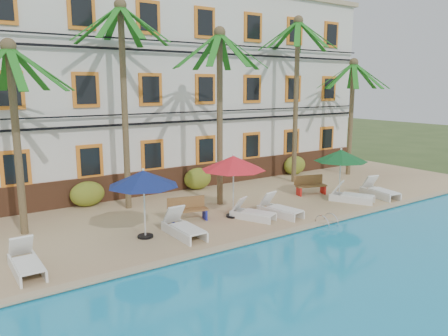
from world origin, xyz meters
TOP-DOWN VIEW (x-y plane):
  - ground at (0.00, 0.00)m, footprint 100.00×100.00m
  - pool_deck at (0.00, 5.00)m, footprint 30.00×12.00m
  - pool_coping at (0.00, -0.90)m, footprint 30.00×0.35m
  - hotel_building at (0.00, 9.98)m, footprint 25.40×6.44m
  - palm_a at (-7.78, 4.30)m, footprint 4.07×4.07m
  - palm_b at (-3.44, 5.35)m, footprint 4.07×4.07m
  - palm_c at (0.16, 3.65)m, footprint 4.07×4.07m
  - palm_d at (6.05, 5.17)m, footprint 4.07×4.07m
  - palm_e at (10.12, 4.82)m, footprint 4.07×4.07m
  - shrub_left at (-4.81, 6.60)m, footprint 1.50×0.90m
  - shrub_mid at (0.79, 6.60)m, footprint 1.50×0.90m
  - shrub_right at (7.47, 6.60)m, footprint 1.50×0.90m
  - umbrella_blue at (-4.41, 1.50)m, footprint 2.44×2.44m
  - umbrella_red at (-0.49, 1.74)m, footprint 2.56×2.56m
  - umbrella_green at (5.07, 1.13)m, footprint 2.40×2.40m
  - lounger_a at (-8.38, 0.73)m, footprint 0.70×1.97m
  - lounger_b at (-3.25, 0.90)m, footprint 0.74×2.06m
  - lounger_c at (-0.06, 1.06)m, footprint 1.32×1.87m
  - lounger_d at (1.15, 0.82)m, footprint 1.01×2.01m
  - lounger_e at (5.25, 0.59)m, footprint 1.48×2.02m
  - lounger_f at (7.07, 0.43)m, footprint 1.08×2.10m
  - bench_left at (-2.21, 2.34)m, footprint 1.57×0.83m
  - bench_right at (4.75, 2.63)m, footprint 1.57×0.90m
  - pool_ladder at (1.93, -1.00)m, footprint 0.54×0.74m

SIDE VIEW (x-z plane):
  - ground at x=0.00m, z-range 0.00..0.00m
  - pool_deck at x=0.00m, z-range 0.00..0.25m
  - pool_ladder at x=1.93m, z-range -0.12..0.62m
  - pool_coping at x=0.00m, z-range 0.25..0.31m
  - lounger_c at x=-0.06m, z-range 0.10..0.94m
  - lounger_e at x=5.25m, z-range 0.09..1.00m
  - lounger_d at x=1.15m, z-range 0.09..1.00m
  - lounger_a at x=-8.38m, z-range 0.09..1.02m
  - lounger_f at x=7.07m, z-range 0.08..1.03m
  - lounger_b at x=-3.25m, z-range 0.08..1.05m
  - bench_left at x=-2.21m, z-range 0.26..1.18m
  - bench_right at x=4.75m, z-range 0.26..1.18m
  - shrub_left at x=-4.81m, z-range 0.25..1.35m
  - shrub_mid at x=0.79m, z-range 0.25..1.35m
  - shrub_right at x=7.47m, z-range 0.25..1.35m
  - umbrella_green at x=5.07m, z-range 1.10..3.50m
  - umbrella_blue at x=-4.41m, z-range 1.11..3.55m
  - umbrella_red at x=-0.49m, z-range 1.15..3.71m
  - palm_e at x=10.12m, z-range 1.25..7.97m
  - palm_a at x=-7.78m, z-range 1.25..7.97m
  - palm_c at x=0.16m, z-range 1.33..8.93m
  - hotel_building at x=0.00m, z-range 0.26..10.49m
  - palm_b at x=-3.44m, z-range 1.41..9.98m
  - palm_d at x=6.05m, z-range 1.42..10.14m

